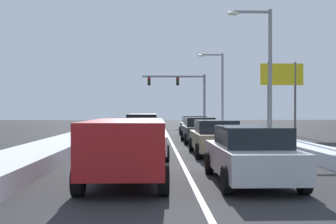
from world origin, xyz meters
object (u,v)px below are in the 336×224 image
street_lamp_right_mid (219,83)px  roadside_sign_right (282,82)px  sedan_silver_right_lane_nearest (250,154)px  sedan_charcoal_right_lane_third (199,130)px  sedan_tan_right_lane_second (215,137)px  sedan_gray_center_lane_third (142,131)px  suv_red_center_lane_nearest (126,145)px  suv_black_center_lane_fourth (143,123)px  street_lamp_right_near (264,63)px  sedan_white_center_lane_second (143,139)px  traffic_light_gantry (185,89)px  sedan_green_right_lane_fourth (194,126)px

street_lamp_right_mid → roadside_sign_right: size_ratio=1.42×
sedan_silver_right_lane_nearest → sedan_charcoal_right_lane_third: 13.80m
sedan_tan_right_lane_second → sedan_gray_center_lane_third: 6.35m
suv_red_center_lane_nearest → suv_black_center_lane_fourth: size_ratio=1.00×
sedan_charcoal_right_lane_third → street_lamp_right_mid: size_ratio=0.58×
street_lamp_right_near → sedan_gray_center_lane_third: bearing=-170.3°
suv_black_center_lane_fourth → street_lamp_right_near: street_lamp_right_near is taller
sedan_charcoal_right_lane_third → sedan_white_center_lane_second: size_ratio=1.00×
sedan_silver_right_lane_nearest → traffic_light_gantry: size_ratio=0.60×
suv_red_center_lane_nearest → sedan_green_right_lane_fourth: bearing=79.5°
sedan_gray_center_lane_third → suv_red_center_lane_nearest: bearing=-90.1°
suv_black_center_lane_fourth → suv_red_center_lane_nearest: bearing=-89.6°
sedan_green_right_lane_fourth → street_lamp_right_near: street_lamp_right_near is taller
sedan_charcoal_right_lane_third → suv_red_center_lane_nearest: 14.11m
sedan_charcoal_right_lane_third → street_lamp_right_mid: street_lamp_right_mid is taller
sedan_silver_right_lane_nearest → suv_black_center_lane_fourth: (-3.42, 18.05, 0.25)m
suv_black_center_lane_fourth → traffic_light_gantry: bearing=77.5°
sedan_silver_right_lane_nearest → street_lamp_right_mid: 31.88m
sedan_silver_right_lane_nearest → roadside_sign_right: size_ratio=0.82×
street_lamp_right_near → roadside_sign_right: 6.68m
street_lamp_right_near → street_lamp_right_mid: street_lamp_right_near is taller
sedan_silver_right_lane_nearest → sedan_white_center_lane_second: bearing=117.2°
sedan_tan_right_lane_second → street_lamp_right_mid: 25.20m
suv_black_center_lane_fourth → street_lamp_right_mid: (7.45, 13.33, 3.68)m
sedan_silver_right_lane_nearest → suv_red_center_lane_nearest: suv_red_center_lane_nearest is taller
sedan_charcoal_right_lane_third → roadside_sign_right: roadside_sign_right is taller
sedan_green_right_lane_fourth → suv_red_center_lane_nearest: size_ratio=0.92×
street_lamp_right_near → street_lamp_right_mid: 17.93m
street_lamp_right_near → suv_red_center_lane_nearest: bearing=-118.5°
sedan_green_right_lane_fourth → suv_black_center_lane_fourth: suv_black_center_lane_fourth is taller
sedan_tan_right_lane_second → suv_red_center_lane_nearest: bearing=-116.6°
sedan_gray_center_lane_third → traffic_light_gantry: size_ratio=0.60×
sedan_green_right_lane_fourth → sedan_gray_center_lane_third: same height
sedan_tan_right_lane_second → suv_black_center_lane_fourth: bearing=107.2°
sedan_silver_right_lane_nearest → sedan_tan_right_lane_second: size_ratio=1.00×
sedan_charcoal_right_lane_third → street_lamp_right_mid: bearing=77.4°
sedan_silver_right_lane_nearest → sedan_tan_right_lane_second: bearing=89.5°
sedan_white_center_lane_second → roadside_sign_right: roadside_sign_right is taller
sedan_white_center_lane_second → roadside_sign_right: 17.07m
sedan_white_center_lane_second → street_lamp_right_near: size_ratio=0.57×
suv_red_center_lane_nearest → roadside_sign_right: (10.17, 19.29, 3.00)m
sedan_gray_center_lane_third → suv_black_center_lane_fourth: size_ratio=0.92×
suv_red_center_lane_nearest → sedan_gray_center_lane_third: size_ratio=1.09×
traffic_light_gantry → street_lamp_right_near: size_ratio=0.95×
street_lamp_right_mid → sedan_gray_center_lane_third: bearing=-110.9°
suv_red_center_lane_nearest → sedan_silver_right_lane_nearest: bearing=-1.8°
suv_red_center_lane_nearest → street_lamp_right_mid: bearing=76.8°
sedan_green_right_lane_fourth → suv_red_center_lane_nearest: bearing=-100.5°
suv_red_center_lane_nearest → suv_black_center_lane_fourth: 17.94m
sedan_white_center_lane_second → suv_black_center_lane_fourth: size_ratio=0.92×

